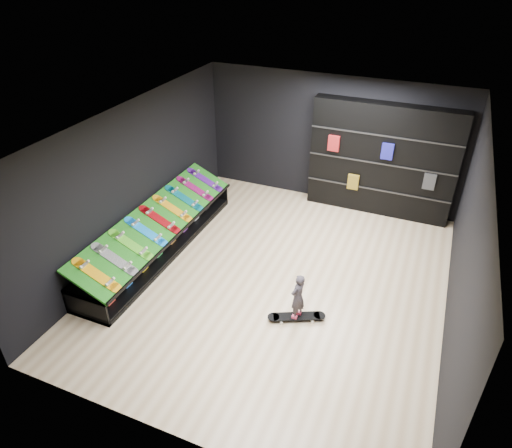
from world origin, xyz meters
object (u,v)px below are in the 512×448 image
at_px(child, 297,304).
at_px(floor_skateboard, 296,318).
at_px(back_shelving, 382,161).
at_px(display_rack, 160,239).

bearing_deg(child, floor_skateboard, 180.00).
height_order(back_shelving, floor_skateboard, back_shelving).
bearing_deg(back_shelving, child, -97.31).
distance_m(display_rack, back_shelving, 5.13).
relative_size(display_rack, floor_skateboard, 4.59).
bearing_deg(back_shelving, floor_skateboard, -97.31).
relative_size(back_shelving, child, 6.27).
bearing_deg(floor_skateboard, display_rack, 139.39).
relative_size(back_shelving, floor_skateboard, 3.27).
height_order(floor_skateboard, child, child).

